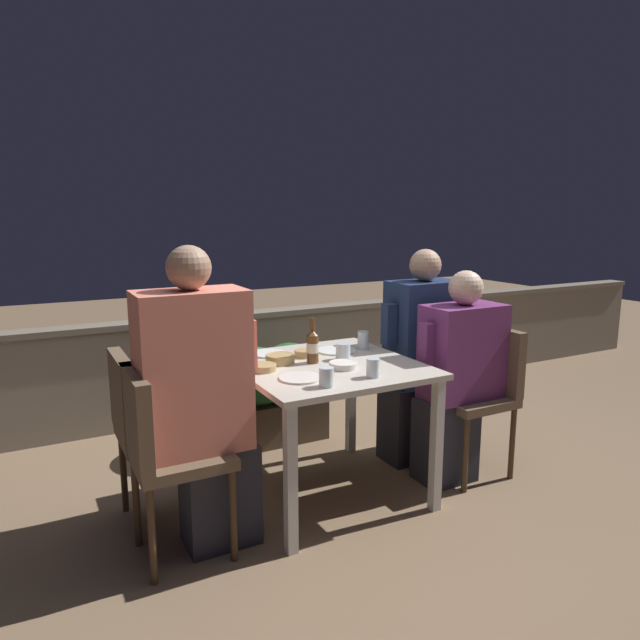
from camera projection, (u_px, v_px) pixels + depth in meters
The scene contains 23 objects.
ground_plane at pixel (326, 492), 3.12m from camera, with size 16.00×16.00×0.00m, color #7A6047.
parapet_wall at pixel (233, 362), 4.33m from camera, with size 9.00×0.18×0.76m.
dining_table at pixel (326, 381), 3.00m from camera, with size 0.91×0.94×0.73m.
planter_hedge at pixel (256, 390), 3.74m from camera, with size 0.90×0.47×0.64m.
chair_left_near at pixel (160, 443), 2.44m from camera, with size 0.41×0.41×0.86m.
person_coral_top at pixel (201, 402), 2.50m from camera, with size 0.52×0.26×1.37m.
chair_left_far at pixel (144, 420), 2.71m from camera, with size 0.41×0.41×0.86m.
chair_right_near at pixel (482, 383), 3.29m from camera, with size 0.41×0.41×0.86m.
person_purple_stripe at pixel (457, 377), 3.19m from camera, with size 0.51×0.26×1.19m.
chair_right_far at pixel (441, 370), 3.57m from camera, with size 0.41×0.41×0.86m.
person_navy_jumper at pixel (418, 355), 3.46m from camera, with size 0.49×0.26×1.29m.
beer_bottle at pixel (313, 346), 2.98m from camera, with size 0.06×0.06×0.24m.
plate_0 at pixel (269, 354), 3.17m from camera, with size 0.20×0.20×0.01m.
plate_1 at pixel (336, 351), 3.24m from camera, with size 0.22×0.22×0.01m.
plate_2 at pixel (300, 378), 2.70m from camera, with size 0.21×0.21×0.01m.
bowl_0 at pixel (304, 353), 3.12m from camera, with size 0.11×0.11×0.04m.
bowl_1 at pixel (343, 365), 2.89m from camera, with size 0.14×0.14×0.03m.
bowl_2 at pixel (280, 358), 2.98m from camera, with size 0.15×0.15×0.05m.
bowl_3 at pixel (262, 367), 2.84m from camera, with size 0.14×0.14×0.03m.
glass_cup_0 at pixel (363, 340), 3.28m from camera, with size 0.07×0.07×0.10m.
glass_cup_1 at pixel (326, 377), 2.58m from camera, with size 0.07×0.07×0.09m.
glass_cup_2 at pixel (343, 352), 3.05m from camera, with size 0.08×0.08×0.09m.
glass_cup_3 at pixel (373, 368), 2.73m from camera, with size 0.06×0.06×0.09m.
Camera 1 is at (-1.38, -2.53, 1.50)m, focal length 32.00 mm.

